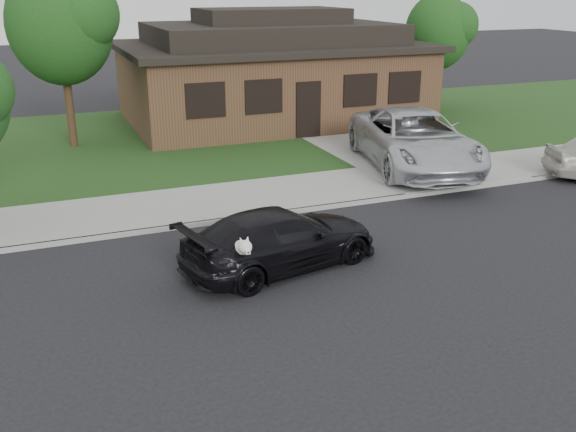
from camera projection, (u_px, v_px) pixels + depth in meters
name	position (u px, v px, depth m)	size (l,w,h in m)	color
ground	(341.00, 266.00, 13.83)	(120.00, 120.00, 0.00)	black
sidewalk	(263.00, 196.00, 18.17)	(60.00, 3.00, 0.12)	gray
curb	(282.00, 213.00, 16.87)	(60.00, 0.12, 0.12)	gray
lawn	(194.00, 137.00, 25.15)	(60.00, 13.00, 0.13)	#193814
driveway	(366.00, 140.00, 24.63)	(4.50, 13.00, 0.14)	gray
sedan	(281.00, 239.00, 13.57)	(4.71, 2.74, 1.28)	black
minivan	(415.00, 139.00, 20.51)	(2.98, 6.47, 1.80)	silver
recycling_bin	(420.00, 161.00, 19.48)	(0.84, 0.84, 1.06)	#0C4889
house	(271.00, 72.00, 27.59)	(12.60, 8.60, 4.65)	#422B1C
tree_0	(65.00, 22.00, 22.02)	(3.78, 3.60, 6.34)	#332114
tree_1	(442.00, 30.00, 29.38)	(3.15, 3.00, 5.25)	#332114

